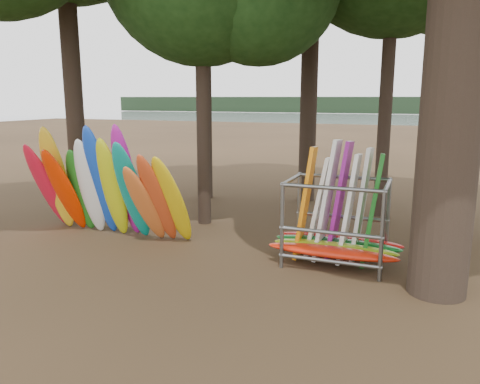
% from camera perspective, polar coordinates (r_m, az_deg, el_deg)
% --- Properties ---
extents(ground, '(120.00, 120.00, 0.00)m').
position_cam_1_polar(ground, '(11.30, -3.31, -8.35)').
color(ground, '#47331E').
rests_on(ground, ground).
extents(lake, '(160.00, 160.00, 0.00)m').
position_cam_1_polar(lake, '(69.88, 18.04, 7.76)').
color(lake, gray).
rests_on(lake, ground).
extents(far_shore, '(160.00, 4.00, 4.00)m').
position_cam_1_polar(far_shore, '(119.73, 19.75, 9.92)').
color(far_shore, black).
rests_on(far_shore, ground).
extents(kayak_row, '(5.08, 1.80, 3.28)m').
position_cam_1_polar(kayak_row, '(13.31, -16.15, 0.33)').
color(kayak_row, red).
rests_on(kayak_row, ground).
extents(storage_rack, '(3.03, 1.52, 2.91)m').
position_cam_1_polar(storage_rack, '(11.09, 11.67, -3.90)').
color(storage_rack, slate).
rests_on(storage_rack, ground).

